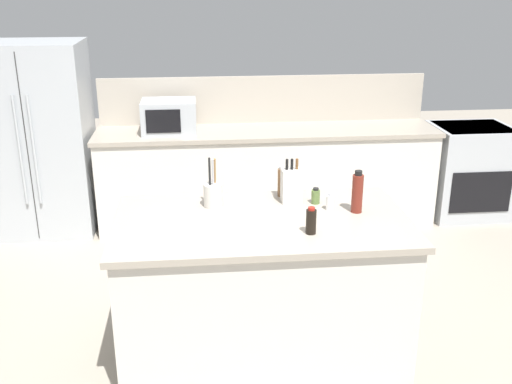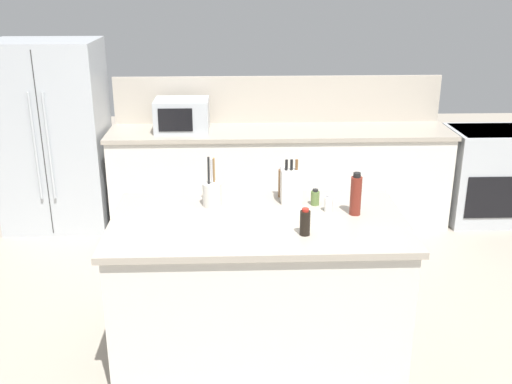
{
  "view_description": "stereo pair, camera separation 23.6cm",
  "coord_description": "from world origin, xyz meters",
  "px_view_note": "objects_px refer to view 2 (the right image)",
  "views": [
    {
      "loc": [
        -0.37,
        -3.32,
        2.34
      ],
      "look_at": [
        0.0,
        0.35,
        0.99
      ],
      "focal_mm": 42.0,
      "sensor_mm": 36.0,
      "label": 1
    },
    {
      "loc": [
        -0.14,
        -3.34,
        2.34
      ],
      "look_at": [
        0.0,
        0.35,
        0.99
      ],
      "focal_mm": 42.0,
      "sensor_mm": 36.0,
      "label": 2
    }
  ],
  "objects_px": {
    "utensil_crock": "(212,193)",
    "vinegar_bottle": "(356,195)",
    "microwave": "(182,115)",
    "salt_shaker": "(329,204)",
    "refrigerator": "(54,136)",
    "soy_sauce_bottle": "(305,222)",
    "knife_block": "(291,186)",
    "range_oven": "(486,175)",
    "pepper_grinder": "(283,182)",
    "spice_jar_oregano": "(315,198)"
  },
  "relations": [
    {
      "from": "refrigerator",
      "to": "knife_block",
      "type": "xyz_separation_m",
      "value": [
        2.08,
        -1.97,
        0.16
      ]
    },
    {
      "from": "microwave",
      "to": "salt_shaker",
      "type": "relative_size",
      "value": 4.52
    },
    {
      "from": "refrigerator",
      "to": "utensil_crock",
      "type": "xyz_separation_m",
      "value": [
        1.57,
        -2.0,
        0.13
      ]
    },
    {
      "from": "range_oven",
      "to": "vinegar_bottle",
      "type": "relative_size",
      "value": 3.4
    },
    {
      "from": "pepper_grinder",
      "to": "soy_sauce_bottle",
      "type": "distance_m",
      "value": 0.63
    },
    {
      "from": "range_oven",
      "to": "utensil_crock",
      "type": "bearing_deg",
      "value": -143.52
    },
    {
      "from": "refrigerator",
      "to": "vinegar_bottle",
      "type": "bearing_deg",
      "value": -41.73
    },
    {
      "from": "utensil_crock",
      "to": "soy_sauce_bottle",
      "type": "relative_size",
      "value": 1.99
    },
    {
      "from": "utensil_crock",
      "to": "vinegar_bottle",
      "type": "xyz_separation_m",
      "value": [
        0.88,
        -0.19,
        0.04
      ]
    },
    {
      "from": "refrigerator",
      "to": "utensil_crock",
      "type": "bearing_deg",
      "value": -51.92
    },
    {
      "from": "refrigerator",
      "to": "pepper_grinder",
      "type": "height_order",
      "value": "refrigerator"
    },
    {
      "from": "knife_block",
      "to": "pepper_grinder",
      "type": "xyz_separation_m",
      "value": [
        -0.05,
        0.11,
        -0.01
      ]
    },
    {
      "from": "spice_jar_oregano",
      "to": "salt_shaker",
      "type": "bearing_deg",
      "value": -60.34
    },
    {
      "from": "knife_block",
      "to": "utensil_crock",
      "type": "bearing_deg",
      "value": -178.3
    },
    {
      "from": "utensil_crock",
      "to": "soy_sauce_bottle",
      "type": "height_order",
      "value": "utensil_crock"
    },
    {
      "from": "salt_shaker",
      "to": "utensil_crock",
      "type": "bearing_deg",
      "value": 169.56
    },
    {
      "from": "microwave",
      "to": "soy_sauce_bottle",
      "type": "xyz_separation_m",
      "value": [
        0.88,
        -2.43,
        -0.08
      ]
    },
    {
      "from": "pepper_grinder",
      "to": "vinegar_bottle",
      "type": "relative_size",
      "value": 0.78
    },
    {
      "from": "refrigerator",
      "to": "soy_sauce_bottle",
      "type": "bearing_deg",
      "value": -49.66
    },
    {
      "from": "soy_sauce_bottle",
      "to": "salt_shaker",
      "type": "xyz_separation_m",
      "value": [
        0.19,
        0.35,
        -0.02
      ]
    },
    {
      "from": "refrigerator",
      "to": "soy_sauce_bottle",
      "type": "xyz_separation_m",
      "value": [
        2.11,
        -2.48,
        0.13
      ]
    },
    {
      "from": "refrigerator",
      "to": "microwave",
      "type": "distance_m",
      "value": 1.24
    },
    {
      "from": "knife_block",
      "to": "microwave",
      "type": "bearing_deg",
      "value": 111.85
    },
    {
      "from": "refrigerator",
      "to": "salt_shaker",
      "type": "bearing_deg",
      "value": -42.92
    },
    {
      "from": "range_oven",
      "to": "spice_jar_oregano",
      "type": "distance_m",
      "value": 2.83
    },
    {
      "from": "vinegar_bottle",
      "to": "salt_shaker",
      "type": "bearing_deg",
      "value": 161.57
    },
    {
      "from": "knife_block",
      "to": "spice_jar_oregano",
      "type": "relative_size",
      "value": 2.75
    },
    {
      "from": "vinegar_bottle",
      "to": "utensil_crock",
      "type": "bearing_deg",
      "value": 168.11
    },
    {
      "from": "knife_block",
      "to": "soy_sauce_bottle",
      "type": "height_order",
      "value": "knife_block"
    },
    {
      "from": "vinegar_bottle",
      "to": "soy_sauce_bottle",
      "type": "xyz_separation_m",
      "value": [
        -0.34,
        -0.29,
        -0.05
      ]
    },
    {
      "from": "spice_jar_oregano",
      "to": "knife_block",
      "type": "bearing_deg",
      "value": 162.65
    },
    {
      "from": "spice_jar_oregano",
      "to": "vinegar_bottle",
      "type": "bearing_deg",
      "value": -37.48
    },
    {
      "from": "refrigerator",
      "to": "soy_sauce_bottle",
      "type": "height_order",
      "value": "refrigerator"
    },
    {
      "from": "refrigerator",
      "to": "utensil_crock",
      "type": "distance_m",
      "value": 2.54
    },
    {
      "from": "microwave",
      "to": "salt_shaker",
      "type": "bearing_deg",
      "value": -62.84
    },
    {
      "from": "spice_jar_oregano",
      "to": "pepper_grinder",
      "type": "bearing_deg",
      "value": 141.24
    },
    {
      "from": "soy_sauce_bottle",
      "to": "salt_shaker",
      "type": "relative_size",
      "value": 1.45
    },
    {
      "from": "microwave",
      "to": "vinegar_bottle",
      "type": "relative_size",
      "value": 1.85
    },
    {
      "from": "refrigerator",
      "to": "soy_sauce_bottle",
      "type": "relative_size",
      "value": 11.07
    },
    {
      "from": "refrigerator",
      "to": "knife_block",
      "type": "distance_m",
      "value": 2.86
    },
    {
      "from": "spice_jar_oregano",
      "to": "salt_shaker",
      "type": "height_order",
      "value": "salt_shaker"
    },
    {
      "from": "range_oven",
      "to": "soy_sauce_bottle",
      "type": "bearing_deg",
      "value": -130.78
    },
    {
      "from": "refrigerator",
      "to": "spice_jar_oregano",
      "type": "xyz_separation_m",
      "value": [
        2.23,
        -2.01,
        0.1
      ]
    },
    {
      "from": "refrigerator",
      "to": "spice_jar_oregano",
      "type": "bearing_deg",
      "value": -42.13
    },
    {
      "from": "knife_block",
      "to": "spice_jar_oregano",
      "type": "height_order",
      "value": "knife_block"
    },
    {
      "from": "vinegar_bottle",
      "to": "soy_sauce_bottle",
      "type": "distance_m",
      "value": 0.46
    },
    {
      "from": "refrigerator",
      "to": "vinegar_bottle",
      "type": "xyz_separation_m",
      "value": [
        2.45,
        -2.19,
        0.18
      ]
    },
    {
      "from": "knife_block",
      "to": "spice_jar_oregano",
      "type": "distance_m",
      "value": 0.17
    },
    {
      "from": "refrigerator",
      "to": "microwave",
      "type": "bearing_deg",
      "value": -2.4
    },
    {
      "from": "knife_block",
      "to": "utensil_crock",
      "type": "distance_m",
      "value": 0.51
    }
  ]
}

